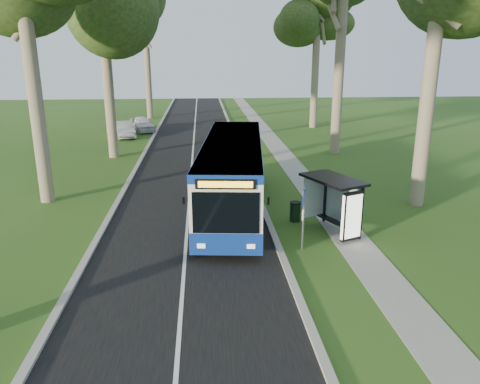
% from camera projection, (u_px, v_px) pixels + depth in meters
% --- Properties ---
extents(ground, '(120.00, 120.00, 0.00)m').
position_uv_depth(ground, '(284.00, 263.00, 16.43)').
color(ground, '#2C5019').
rests_on(ground, ground).
extents(road, '(7.00, 100.00, 0.02)m').
position_uv_depth(road, '(190.00, 187.00, 25.69)').
color(road, black).
rests_on(road, ground).
extents(kerb_east, '(0.25, 100.00, 0.12)m').
position_uv_depth(kerb_east, '(253.00, 184.00, 25.95)').
color(kerb_east, '#9E9B93').
rests_on(kerb_east, ground).
extents(kerb_west, '(0.25, 100.00, 0.12)m').
position_uv_depth(kerb_west, '(126.00, 187.00, 25.41)').
color(kerb_west, '#9E9B93').
rests_on(kerb_west, ground).
extents(centre_line, '(0.12, 100.00, 0.00)m').
position_uv_depth(centre_line, '(190.00, 186.00, 25.69)').
color(centre_line, white).
rests_on(centre_line, road).
extents(footpath, '(1.50, 100.00, 0.02)m').
position_uv_depth(footpath, '(307.00, 184.00, 26.20)').
color(footpath, gray).
rests_on(footpath, ground).
extents(bus, '(3.81, 12.41, 3.24)m').
position_uv_depth(bus, '(233.00, 174.00, 21.64)').
color(bus, white).
rests_on(bus, ground).
extents(bus_stop_sign, '(0.17, 0.33, 2.43)m').
position_uv_depth(bus_stop_sign, '(303.00, 211.00, 17.13)').
color(bus_stop_sign, gray).
rests_on(bus_stop_sign, ground).
extents(bus_shelter, '(2.42, 3.05, 2.31)m').
position_uv_depth(bus_shelter, '(338.00, 197.00, 18.42)').
color(bus_shelter, black).
rests_on(bus_shelter, ground).
extents(litter_bin, '(0.50, 0.50, 0.87)m').
position_uv_depth(litter_bin, '(295.00, 211.00, 20.41)').
color(litter_bin, black).
rests_on(litter_bin, ground).
extents(car_white, '(3.05, 4.36, 1.38)m').
position_uv_depth(car_white, '(142.00, 124.00, 43.19)').
color(car_white, white).
rests_on(car_white, ground).
extents(car_silver, '(2.48, 4.29, 1.34)m').
position_uv_depth(car_silver, '(124.00, 130.00, 40.20)').
color(car_silver, '#A0A2A7').
rests_on(car_silver, ground).
extents(tree_west_e, '(5.20, 5.20, 14.60)m').
position_uv_depth(tree_west_e, '(145.00, 14.00, 48.89)').
color(tree_west_e, '#7A6B56').
rests_on(tree_west_e, ground).
extents(tree_east_d, '(5.20, 5.20, 15.14)m').
position_uv_depth(tree_east_d, '(318.00, 4.00, 42.42)').
color(tree_east_d, '#7A6B56').
rests_on(tree_east_d, ground).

